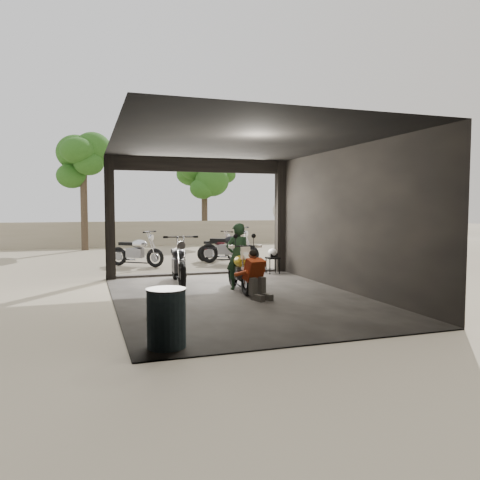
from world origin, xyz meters
TOP-DOWN VIEW (x-y plane):
  - ground at (0.00, 0.00)m, footprint 80.00×80.00m
  - garage at (0.00, 0.55)m, footprint 7.00×7.13m
  - boundary_wall at (0.00, 14.00)m, footprint 18.00×0.30m
  - tree_left at (-3.00, 12.50)m, footprint 2.20×2.20m
  - tree_right at (2.80, 14.00)m, footprint 2.20×2.20m
  - main_bike at (0.27, 0.75)m, footprint 0.79×1.68m
  - left_bike at (-0.85, 2.11)m, footprint 0.88×1.85m
  - outside_bike_a at (-1.46, 5.94)m, footprint 1.76×1.58m
  - outside_bike_b at (1.48, 6.91)m, footprint 1.64×1.15m
  - outside_bike_c at (1.54, 5.69)m, footprint 1.90×1.73m
  - rider at (0.27, 0.90)m, footprint 0.58×0.40m
  - mechanic at (0.30, -0.31)m, footprint 0.66×0.78m
  - stool at (2.00, 3.00)m, footprint 0.34×0.34m
  - helmet at (2.01, 3.04)m, footprint 0.27×0.28m
  - oil_drum at (-2.00, -3.00)m, footprint 0.68×0.68m
  - sign_post at (3.03, 4.64)m, footprint 0.71×0.08m

SIDE VIEW (x-z plane):
  - ground at x=0.00m, z-range 0.00..0.00m
  - oil_drum at x=-2.00m, z-range 0.00..0.80m
  - stool at x=2.00m, z-range 0.17..0.64m
  - mechanic at x=0.30m, z-range 0.00..0.97m
  - outside_bike_b at x=1.48m, z-range 0.00..1.02m
  - main_bike at x=0.27m, z-range 0.00..1.09m
  - outside_bike_a at x=-1.46m, z-range 0.00..1.14m
  - boundary_wall at x=0.00m, z-range 0.00..1.20m
  - helmet at x=2.01m, z-range 0.48..0.73m
  - left_bike at x=-0.85m, z-range 0.00..1.22m
  - outside_bike_c at x=1.54m, z-range 0.00..1.24m
  - rider at x=0.27m, z-range 0.00..1.52m
  - garage at x=0.00m, z-range -0.32..2.88m
  - sign_post at x=3.03m, z-range 0.35..2.49m
  - tree_right at x=2.80m, z-range 1.06..6.06m
  - tree_left at x=-3.00m, z-range 1.19..6.79m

